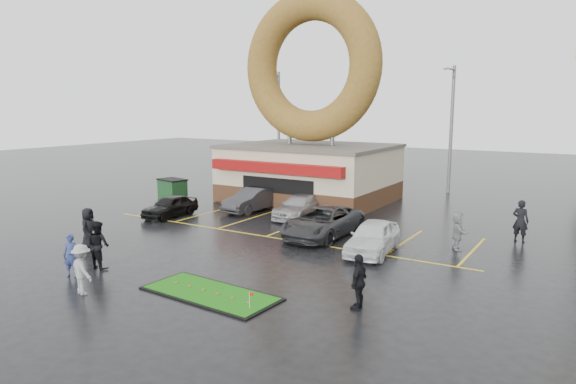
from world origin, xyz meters
The scene contains 18 objects.
ground centered at (0.00, 0.00, 0.00)m, with size 120.00×120.00×0.00m, color black.
donut_shop centered at (-3.00, 12.97, 4.46)m, with size 10.20×8.70×13.50m.
streetlight_left centered at (-10.00, 19.92, 4.78)m, with size 0.40×2.21×9.00m.
streetlight_mid centered at (4.00, 20.92, 4.78)m, with size 0.40×2.21×9.00m.
car_black centered at (-7.11, 4.24, 0.61)m, with size 1.45×3.60×1.23m, color black.
car_dgrey centered at (-4.09, 8.00, 0.69)m, with size 1.46×4.18×1.38m, color #2C2C2F.
car_silver centered at (-0.87, 8.00, 0.62)m, with size 1.74×4.27×1.24m, color #A1A1A6.
car_grey centered at (2.33, 4.84, 0.72)m, with size 2.37×5.15×1.43m, color #2A2A2C.
car_white centered at (5.43, 3.50, 0.70)m, with size 1.64×4.09×1.39m, color silver.
person_blue centered at (-2.73, -5.20, 0.79)m, with size 0.58×0.38×1.59m, color navy.
person_blackjkt centered at (-2.68, -4.04, 0.93)m, with size 0.90×0.70×1.86m, color black.
person_hoodie centered at (-0.84, -6.13, 0.85)m, with size 1.09×0.63×1.69m, color #959598.
person_bystander centered at (-5.28, -2.53, 0.92)m, with size 0.90×0.59×1.84m, color black.
person_cameraman centered at (7.46, -2.47, 0.88)m, with size 1.03×0.43×1.75m, color black.
person_walker_near centered at (8.35, 5.94, 0.83)m, with size 1.54×0.49×1.67m, color gray.
person_walker_far centered at (10.47, 8.79, 0.98)m, with size 0.72×0.47×1.96m, color black.
dumpster centered at (-10.99, 8.38, 0.65)m, with size 1.80×1.20×1.30m, color #1B4823.
putting_green centered at (2.78, -3.93, 0.04)m, with size 4.85×2.31×0.59m.
Camera 1 is at (13.55, -16.34, 6.15)m, focal length 32.00 mm.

